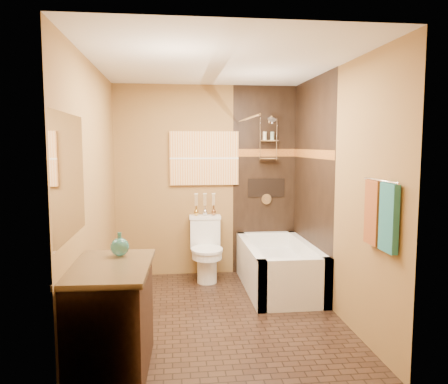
{
  "coord_description": "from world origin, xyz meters",
  "views": [
    {
      "loc": [
        -0.45,
        -4.24,
        1.72
      ],
      "look_at": [
        0.1,
        0.4,
        1.22
      ],
      "focal_mm": 35.0,
      "sensor_mm": 36.0,
      "label": 1
    }
  ],
  "objects": [
    {
      "name": "wall_front",
      "position": [
        0.0,
        -1.5,
        1.25
      ],
      "size": [
        2.4,
        0.02,
        2.5
      ],
      "primitive_type": "cube",
      "color": "olive",
      "rests_on": "floor"
    },
    {
      "name": "mosaic_band_right",
      "position": [
        1.18,
        0.75,
        1.62
      ],
      "size": [
        0.01,
        1.5,
        0.1
      ],
      "primitive_type": "cube",
      "color": "brown",
      "rests_on": "alcove_tile_right"
    },
    {
      "name": "towel_teal",
      "position": [
        1.16,
        -1.18,
        1.18
      ],
      "size": [
        0.05,
        0.22,
        0.52
      ],
      "primitive_type": "cube",
      "color": "#206D6B",
      "rests_on": "towel_bar"
    },
    {
      "name": "sunset_painting",
      "position": [
        -0.03,
        1.48,
        1.55
      ],
      "size": [
        0.9,
        0.04,
        0.7
      ],
      "primitive_type": "cube",
      "color": "orange",
      "rests_on": "wall_back"
    },
    {
      "name": "toilet",
      "position": [
        -0.03,
        1.21,
        0.41
      ],
      "size": [
        0.41,
        0.61,
        0.8
      ],
      "rotation": [
        0.0,
        0.0,
        -0.02
      ],
      "color": "white",
      "rests_on": "floor"
    },
    {
      "name": "floor",
      "position": [
        0.0,
        0.0,
        0.0
      ],
      "size": [
        3.0,
        3.0,
        0.0
      ],
      "primitive_type": "plane",
      "color": "black",
      "rests_on": "ground"
    },
    {
      "name": "towel_rust",
      "position": [
        1.16,
        -0.92,
        1.18
      ],
      "size": [
        0.05,
        0.22,
        0.52
      ],
      "primitive_type": "cube",
      "color": "brown",
      "rests_on": "towel_bar"
    },
    {
      "name": "curtain_rod",
      "position": [
        0.4,
        0.75,
        2.02
      ],
      "size": [
        0.03,
        1.55,
        0.03
      ],
      "primitive_type": "cylinder",
      "rotation": [
        1.57,
        0.0,
        0.0
      ],
      "color": "silver",
      "rests_on": "wall_back"
    },
    {
      "name": "ceiling",
      "position": [
        0.0,
        0.0,
        2.5
      ],
      "size": [
        3.0,
        3.0,
        0.0
      ],
      "primitive_type": "plane",
      "color": "silver",
      "rests_on": "wall_back"
    },
    {
      "name": "wall_back",
      "position": [
        0.0,
        1.5,
        1.25
      ],
      "size": [
        2.4,
        0.02,
        2.5
      ],
      "primitive_type": "cube",
      "color": "olive",
      "rests_on": "floor"
    },
    {
      "name": "alcove_niche",
      "position": [
        0.8,
        1.48,
        1.15
      ],
      "size": [
        0.5,
        0.01,
        0.25
      ],
      "primitive_type": "cube",
      "color": "black",
      "rests_on": "alcove_tile_back"
    },
    {
      "name": "alcove_tile_right",
      "position": [
        1.19,
        0.75,
        1.25
      ],
      "size": [
        0.01,
        1.5,
        2.5
      ],
      "primitive_type": "cube",
      "color": "black",
      "rests_on": "wall_right"
    },
    {
      "name": "shower_fixtures",
      "position": [
        0.8,
        1.38,
        1.67
      ],
      "size": [
        0.24,
        0.33,
        1.16
      ],
      "color": "silver",
      "rests_on": "floor"
    },
    {
      "name": "wall_left",
      "position": [
        -1.2,
        0.0,
        1.25
      ],
      "size": [
        0.02,
        3.0,
        2.5
      ],
      "primitive_type": "cube",
      "color": "olive",
      "rests_on": "floor"
    },
    {
      "name": "wall_right",
      "position": [
        1.2,
        0.0,
        1.25
      ],
      "size": [
        0.02,
        3.0,
        2.5
      ],
      "primitive_type": "cube",
      "color": "olive",
      "rests_on": "floor"
    },
    {
      "name": "vanity",
      "position": [
        -0.92,
        -1.0,
        0.42
      ],
      "size": [
        0.62,
        0.97,
        0.84
      ],
      "rotation": [
        0.0,
        0.0,
        -0.04
      ],
      "color": "black",
      "rests_on": "floor"
    },
    {
      "name": "bathtub",
      "position": [
        0.8,
        0.75,
        0.22
      ],
      "size": [
        0.8,
        1.5,
        0.55
      ],
      "color": "white",
      "rests_on": "floor"
    },
    {
      "name": "vanity_mirror",
      "position": [
        -1.19,
        -1.0,
        1.5
      ],
      "size": [
        0.01,
        1.0,
        0.9
      ],
      "primitive_type": "cube",
      "color": "white",
      "rests_on": "wall_left"
    },
    {
      "name": "bud_vases",
      "position": [
        -0.03,
        1.39,
        0.96
      ],
      "size": [
        0.29,
        0.06,
        0.28
      ],
      "color": "gold",
      "rests_on": "toilet"
    },
    {
      "name": "mosaic_band_back",
      "position": [
        0.78,
        1.48,
        1.62
      ],
      "size": [
        0.85,
        0.01,
        0.1
      ],
      "primitive_type": "cube",
      "color": "brown",
      "rests_on": "alcove_tile_back"
    },
    {
      "name": "alcove_tile_back",
      "position": [
        0.78,
        1.49,
        1.25
      ],
      "size": [
        0.85,
        0.01,
        2.5
      ],
      "primitive_type": "cube",
      "color": "black",
      "rests_on": "wall_back"
    },
    {
      "name": "teal_bottle",
      "position": [
        -0.87,
        -0.75,
        0.93
      ],
      "size": [
        0.15,
        0.15,
        0.23
      ],
      "primitive_type": null,
      "rotation": [
        0.0,
        0.0,
        -0.01
      ],
      "color": "#236B62",
      "rests_on": "vanity"
    },
    {
      "name": "towel_bar",
      "position": [
        1.15,
        -1.05,
        1.45
      ],
      "size": [
        0.02,
        0.55,
        0.02
      ],
      "primitive_type": "cylinder",
      "rotation": [
        1.57,
        0.0,
        0.0
      ],
      "color": "silver",
      "rests_on": "wall_right"
    }
  ]
}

